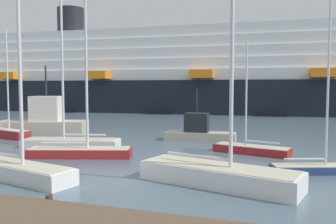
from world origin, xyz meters
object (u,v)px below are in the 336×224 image
Objects in this scene: sailboat_2 at (251,148)px; fishing_boat_1 at (199,131)px; sailboat_0 at (6,132)px; cruise_ship at (160,77)px; sailboat_3 at (16,167)px; sailboat_4 at (318,165)px; sailboat_1 at (80,150)px; sailboat_5 at (71,139)px; fishing_boat_0 at (44,121)px; sailboat_6 at (218,173)px.

sailboat_2 is 6.40m from fishing_boat_1.
cruise_ship is (1.40, 37.18, 5.96)m from sailboat_0.
sailboat_3 is 1.16× the size of sailboat_4.
fishing_boat_1 is (5.68, 9.06, 0.30)m from sailboat_1.
fishing_boat_1 is 0.06× the size of cruise_ship.
sailboat_3 is 15.71m from fishing_boat_1.
sailboat_5 is at bearing 33.22° from fishing_boat_1.
sailboat_3 is at bearing 65.94° from fishing_boat_1.
cruise_ship reaches higher than fishing_boat_0.
sailboat_3 is at bearing -82.07° from cruise_ship.
sailboat_0 is 37.68m from cruise_ship.
sailboat_5 is 13.86m from sailboat_6.
sailboat_4 is at bearing -16.67° from sailboat_1.
sailboat_0 is 15.69m from sailboat_3.
sailboat_3 is 1.03× the size of sailboat_6.
sailboat_1 reaches higher than sailboat_2.
sailboat_5 is (-12.93, -1.60, 0.22)m from sailboat_2.
sailboat_5 reaches higher than fishing_boat_1.
sailboat_0 reaches higher than sailboat_4.
sailboat_2 is 43.50m from cruise_ship.
sailboat_3 is 15.21m from sailboat_4.
sailboat_6 is 23.09m from fishing_boat_0.
sailboat_6 is 0.10× the size of cruise_ship.
sailboat_5 reaches higher than sailboat_2.
sailboat_2 is at bearing -65.73° from cruise_ship.
sailboat_4 is 12.22m from fishing_boat_1.
sailboat_0 is 1.07× the size of fishing_boat_0.
cruise_ship is at bearing 73.02° from fishing_boat_0.
fishing_boat_1 is at bearing 81.87° from sailboat_3.
fishing_boat_0 is (-9.65, 14.72, 0.65)m from sailboat_3.
sailboat_4 is (14.05, 0.16, -0.04)m from sailboat_1.
sailboat_1 is 1.70× the size of fishing_boat_1.
sailboat_0 reaches higher than sailboat_2.
sailboat_2 is 0.84× the size of fishing_boat_0.
sailboat_4 is at bearing 130.52° from fishing_boat_1.
fishing_boat_0 is 0.08× the size of cruise_ship.
sailboat_4 is 5.92m from sailboat_6.
sailboat_4 reaches higher than fishing_boat_1.
sailboat_4 is 49.17m from cruise_ship.
sailboat_6 reaches higher than sailboat_0.
sailboat_5 reaches higher than sailboat_0.
cruise_ship is at bearing 100.02° from sailboat_4.
sailboat_4 is at bearing -37.58° from fishing_boat_0.
sailboat_4 is 25.40m from fishing_boat_0.
sailboat_1 is 1.14× the size of fishing_boat_0.
sailboat_2 is at bearing 12.94° from sailboat_0.
fishing_boat_1 is (5.73, 14.63, 0.22)m from sailboat_3.
sailboat_4 reaches higher than fishing_boat_0.
fishing_boat_0 is at bearing -53.47° from sailboat_5.
fishing_boat_0 is at bearing 140.28° from sailboat_4.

